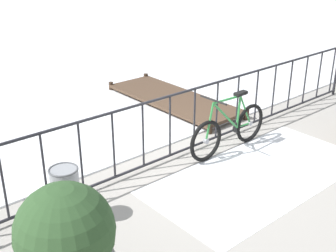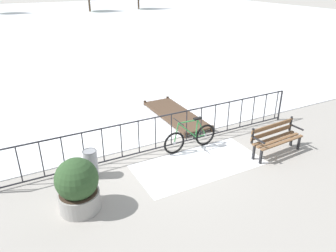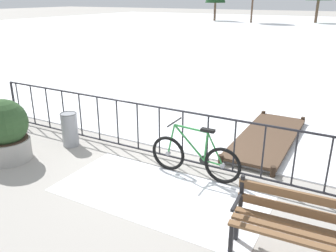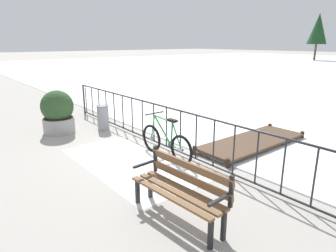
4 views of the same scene
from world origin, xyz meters
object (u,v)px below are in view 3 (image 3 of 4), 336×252
object	(u,v)px
park_bench	(301,223)
trash_bin	(70,129)
planter_with_shrub	(5,131)
bicycle_near_railing	(195,157)

from	to	relation	value
park_bench	trash_bin	size ratio (longest dim) A/B	2.22
park_bench	planter_with_shrub	size ratio (longest dim) A/B	1.33
bicycle_near_railing	trash_bin	bearing A→B (deg)	-179.02
bicycle_near_railing	park_bench	bearing A→B (deg)	-33.05
bicycle_near_railing	planter_with_shrub	size ratio (longest dim) A/B	1.40
bicycle_near_railing	park_bench	size ratio (longest dim) A/B	1.05
park_bench	trash_bin	world-z (taller)	park_bench
bicycle_near_railing	planter_with_shrub	xyz separation A→B (m)	(-3.49, -1.16, 0.23)
bicycle_near_railing	trash_bin	distance (m)	2.91
planter_with_shrub	park_bench	bearing A→B (deg)	-1.37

